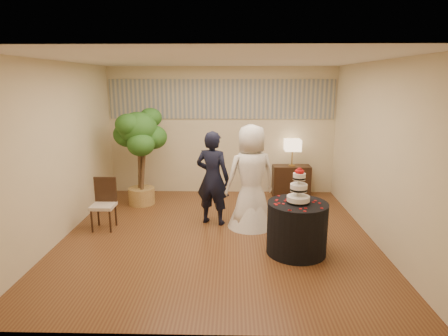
{
  "coord_description": "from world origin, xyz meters",
  "views": [
    {
      "loc": [
        0.24,
        -5.78,
        2.5
      ],
      "look_at": [
        0.1,
        0.4,
        1.05
      ],
      "focal_mm": 30.0,
      "sensor_mm": 36.0,
      "label": 1
    }
  ],
  "objects_px": {
    "table_lamp": "(292,153)",
    "ficus_tree": "(140,157)",
    "groom": "(213,178)",
    "console": "(291,181)",
    "side_chair": "(103,205)",
    "cake_table": "(297,228)",
    "wedding_cake": "(299,185)",
    "bride": "(251,177)"
  },
  "relations": [
    {
      "from": "wedding_cake",
      "to": "table_lamp",
      "type": "relative_size",
      "value": 0.91
    },
    {
      "from": "bride",
      "to": "console",
      "type": "xyz_separation_m",
      "value": [
        0.98,
        1.83,
        -0.56
      ]
    },
    {
      "from": "groom",
      "to": "console",
      "type": "height_order",
      "value": "groom"
    },
    {
      "from": "groom",
      "to": "side_chair",
      "type": "height_order",
      "value": "groom"
    },
    {
      "from": "groom",
      "to": "cake_table",
      "type": "distance_m",
      "value": 1.79
    },
    {
      "from": "bride",
      "to": "cake_table",
      "type": "distance_m",
      "value": 1.3
    },
    {
      "from": "groom",
      "to": "bride",
      "type": "distance_m",
      "value": 0.68
    },
    {
      "from": "wedding_cake",
      "to": "groom",
      "type": "bearing_deg",
      "value": 138.37
    },
    {
      "from": "side_chair",
      "to": "table_lamp",
      "type": "bearing_deg",
      "value": 30.03
    },
    {
      "from": "cake_table",
      "to": "wedding_cake",
      "type": "height_order",
      "value": "wedding_cake"
    },
    {
      "from": "groom",
      "to": "wedding_cake",
      "type": "distance_m",
      "value": 1.75
    },
    {
      "from": "wedding_cake",
      "to": "table_lamp",
      "type": "height_order",
      "value": "wedding_cake"
    },
    {
      "from": "groom",
      "to": "table_lamp",
      "type": "bearing_deg",
      "value": -115.38
    },
    {
      "from": "table_lamp",
      "to": "ficus_tree",
      "type": "height_order",
      "value": "ficus_tree"
    },
    {
      "from": "groom",
      "to": "cake_table",
      "type": "height_order",
      "value": "groom"
    },
    {
      "from": "cake_table",
      "to": "table_lamp",
      "type": "xyz_separation_m",
      "value": [
        0.35,
        2.85,
        0.58
      ]
    },
    {
      "from": "cake_table",
      "to": "console",
      "type": "relative_size",
      "value": 1.08
    },
    {
      "from": "cake_table",
      "to": "table_lamp",
      "type": "distance_m",
      "value": 2.92
    },
    {
      "from": "table_lamp",
      "to": "side_chair",
      "type": "xyz_separation_m",
      "value": [
        -3.5,
        -2.01,
        -0.53
      ]
    },
    {
      "from": "bride",
      "to": "cake_table",
      "type": "height_order",
      "value": "bride"
    },
    {
      "from": "bride",
      "to": "console",
      "type": "relative_size",
      "value": 2.21
    },
    {
      "from": "wedding_cake",
      "to": "ficus_tree",
      "type": "distance_m",
      "value": 3.57
    },
    {
      "from": "console",
      "to": "side_chair",
      "type": "distance_m",
      "value": 4.04
    },
    {
      "from": "groom",
      "to": "wedding_cake",
      "type": "xyz_separation_m",
      "value": [
        1.3,
        -1.15,
        0.21
      ]
    },
    {
      "from": "groom",
      "to": "ficus_tree",
      "type": "xyz_separation_m",
      "value": [
        -1.53,
        1.03,
        0.17
      ]
    },
    {
      "from": "groom",
      "to": "wedding_cake",
      "type": "bearing_deg",
      "value": 157.19
    },
    {
      "from": "cake_table",
      "to": "console",
      "type": "distance_m",
      "value": 2.87
    },
    {
      "from": "table_lamp",
      "to": "ficus_tree",
      "type": "distance_m",
      "value": 3.24
    },
    {
      "from": "groom",
      "to": "cake_table",
      "type": "relative_size",
      "value": 1.9
    },
    {
      "from": "groom",
      "to": "side_chair",
      "type": "bearing_deg",
      "value": 28.52
    },
    {
      "from": "groom",
      "to": "console",
      "type": "bearing_deg",
      "value": -115.38
    },
    {
      "from": "bride",
      "to": "side_chair",
      "type": "height_order",
      "value": "bride"
    },
    {
      "from": "table_lamp",
      "to": "console",
      "type": "bearing_deg",
      "value": 0.0
    },
    {
      "from": "bride",
      "to": "cake_table",
      "type": "xyz_separation_m",
      "value": [
        0.63,
        -1.02,
        -0.51
      ]
    },
    {
      "from": "bride",
      "to": "cake_table",
      "type": "relative_size",
      "value": 2.05
    },
    {
      "from": "wedding_cake",
      "to": "ficus_tree",
      "type": "relative_size",
      "value": 0.26
    },
    {
      "from": "groom",
      "to": "wedding_cake",
      "type": "height_order",
      "value": "groom"
    },
    {
      "from": "groom",
      "to": "table_lamp",
      "type": "height_order",
      "value": "groom"
    },
    {
      "from": "bride",
      "to": "side_chair",
      "type": "relative_size",
      "value": 2.05
    },
    {
      "from": "bride",
      "to": "wedding_cake",
      "type": "distance_m",
      "value": 1.21
    },
    {
      "from": "cake_table",
      "to": "ficus_tree",
      "type": "bearing_deg",
      "value": 142.31
    },
    {
      "from": "table_lamp",
      "to": "side_chair",
      "type": "height_order",
      "value": "table_lamp"
    }
  ]
}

